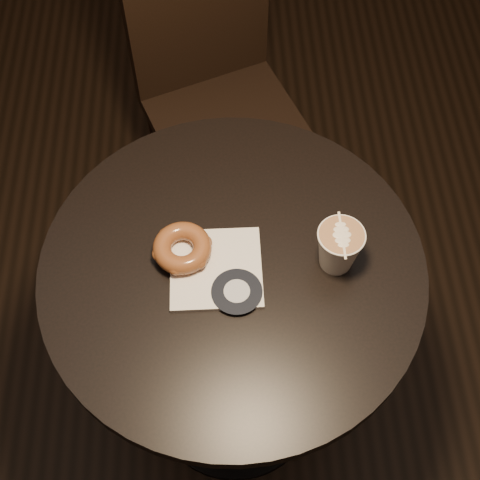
# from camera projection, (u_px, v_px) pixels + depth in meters

# --- Properties ---
(cafe_table) EXTENTS (0.70, 0.70, 0.75)m
(cafe_table) POSITION_uv_depth(u_px,v_px,m) (233.00, 312.00, 1.37)
(cafe_table) COLOR black
(cafe_table) RESTS_ON ground
(chair) EXTENTS (0.49, 0.49, 0.95)m
(chair) POSITION_uv_depth(u_px,v_px,m) (213.00, 73.00, 1.75)
(chair) COLOR black
(chair) RESTS_ON ground
(pastry_bag) EXTENTS (0.16, 0.16, 0.01)m
(pastry_bag) POSITION_uv_depth(u_px,v_px,m) (216.00, 268.00, 1.19)
(pastry_bag) COLOR white
(pastry_bag) RESTS_ON cafe_table
(doughnut) EXTENTS (0.11, 0.11, 0.03)m
(doughnut) POSITION_uv_depth(u_px,v_px,m) (182.00, 248.00, 1.19)
(doughnut) COLOR brown
(doughnut) RESTS_ON pastry_bag
(latte_cup) EXTENTS (0.08, 0.08, 0.09)m
(latte_cup) POSITION_uv_depth(u_px,v_px,m) (338.00, 248.00, 1.16)
(latte_cup) COLOR white
(latte_cup) RESTS_ON cafe_table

